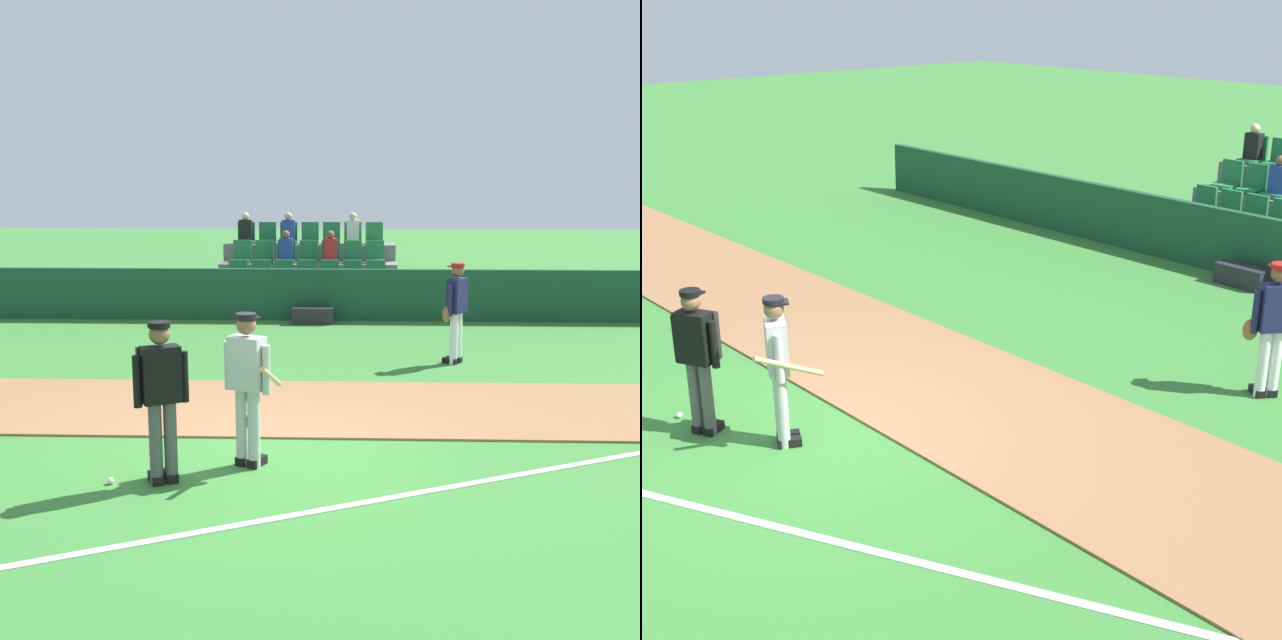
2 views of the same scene
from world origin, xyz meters
The scene contains 10 objects.
ground_plane centered at (0.00, 0.00, 0.00)m, with size 80.00×80.00×0.00m, color #387A33.
infield_dirt_path centered at (0.00, 1.99, 0.01)m, with size 28.00×2.79×0.03m, color #936642.
foul_line_chalk centered at (3.00, -0.50, 0.01)m, with size 12.00×0.10×0.01m, color white.
dugout_fence centered at (0.00, 9.05, 0.58)m, with size 20.00×0.16×1.16m, color #19472D.
stadium_bleachers centered at (-0.01, 10.93, 0.63)m, with size 4.45×2.95×2.30m.
batter_grey_jersey centered at (-0.10, -0.36, 0.97)m, with size 0.63×0.80×1.76m.
umpire_home_plate centered at (-0.96, -0.89, 1.00)m, with size 0.54×0.44×1.76m.
runner_navy_jersey centered at (2.87, 4.84, 0.96)m, with size 0.51×0.56×1.76m.
baseball centered at (-1.52, -0.96, 0.04)m, with size 0.07×0.07×0.07m, color white.
equipment_bag centered at (0.21, 8.60, 0.18)m, with size 0.90×0.36×0.36m, color #232328.
Camera 1 is at (1.02, -9.13, 3.27)m, focal length 45.75 mm.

